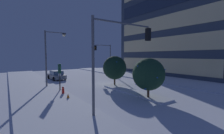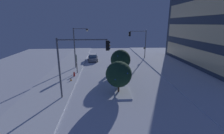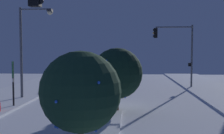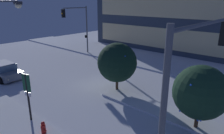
{
  "view_description": "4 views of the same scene",
  "coord_description": "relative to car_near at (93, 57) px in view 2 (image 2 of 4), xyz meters",
  "views": [
    {
      "loc": [
        17.95,
        -11.75,
        4.03
      ],
      "look_at": [
        3.4,
        -1.71,
        2.72
      ],
      "focal_mm": 24.61,
      "sensor_mm": 36.0,
      "label": 1
    },
    {
      "loc": [
        24.98,
        -2.75,
        7.89
      ],
      "look_at": [
        3.63,
        -1.37,
        1.88
      ],
      "focal_mm": 24.89,
      "sensor_mm": 36.0,
      "label": 2
    },
    {
      "loc": [
        17.99,
        0.89,
        3.8
      ],
      "look_at": [
        1.48,
        -0.19,
        2.81
      ],
      "focal_mm": 43.5,
      "sensor_mm": 36.0,
      "label": 3
    },
    {
      "loc": [
        11.5,
        -11.77,
        7.03
      ],
      "look_at": [
        1.12,
        -0.2,
        2.07
      ],
      "focal_mm": 33.14,
      "sensor_mm": 36.0,
      "label": 4
    }
  ],
  "objects": [
    {
      "name": "parking_info_sign",
      "position": [
        9.2,
        -2.06,
        1.28
      ],
      "size": [
        0.54,
        0.21,
        3.1
      ],
      "rotation": [
        0.0,
        0.0,
        1.85
      ],
      "color": "black",
      "rests_on": "ground"
    },
    {
      "name": "fire_hydrant",
      "position": [
        10.95,
        -2.24,
        -0.31
      ],
      "size": [
        0.48,
        0.26,
        0.84
      ],
      "color": "red",
      "rests_on": "ground"
    },
    {
      "name": "curb_strip_near",
      "position": [
        8.71,
        -4.2,
        -0.64
      ],
      "size": [
        52.0,
        5.2,
        0.14
      ],
      "primitive_type": "cube",
      "color": "silver",
      "rests_on": "ground"
    },
    {
      "name": "decorated_tree_median",
      "position": [
        16.93,
        3.9,
        1.59
      ],
      "size": [
        3.01,
        3.01,
        3.81
      ],
      "color": "#473323",
      "rests_on": "ground"
    },
    {
      "name": "ground",
      "position": [
        8.71,
        4.81,
        -0.71
      ],
      "size": [
        52.0,
        52.0,
        0.0
      ],
      "primitive_type": "plane",
      "color": "silver"
    },
    {
      "name": "curb_strip_far",
      "position": [
        8.71,
        13.82,
        -0.64
      ],
      "size": [
        52.0,
        5.2,
        0.14
      ],
      "primitive_type": "cube",
      "color": "silver",
      "rests_on": "ground"
    },
    {
      "name": "car_near",
      "position": [
        0.0,
        0.0,
        0.0
      ],
      "size": [
        4.61,
        2.24,
        1.49
      ],
      "rotation": [
        0.0,
        0.0,
        0.05
      ],
      "color": "slate",
      "rests_on": "ground"
    },
    {
      "name": "median_strip",
      "position": [
        14.35,
        4.33,
        -0.64
      ],
      "size": [
        9.0,
        1.8,
        0.14
      ],
      "primitive_type": "cube",
      "color": "silver",
      "rests_on": "ground"
    },
    {
      "name": "traffic_light_corner_far_left",
      "position": [
        -1.45,
        10.53,
        3.66
      ],
      "size": [
        0.32,
        4.07,
        6.43
      ],
      "rotation": [
        0.0,
        0.0,
        -1.57
      ],
      "color": "#565960",
      "rests_on": "ground"
    },
    {
      "name": "traffic_light_corner_near_right",
      "position": [
        17.96,
        -0.31,
        3.89
      ],
      "size": [
        0.32,
        5.39,
        6.54
      ],
      "rotation": [
        0.0,
        0.0,
        1.57
      ],
      "color": "#565960",
      "rests_on": "ground"
    },
    {
      "name": "street_lamp_arched",
      "position": [
        5.95,
        -2.07,
        3.99
      ],
      "size": [
        0.56,
        2.67,
        7.17
      ],
      "rotation": [
        0.0,
        0.0,
        1.56
      ],
      "color": "#565960",
      "rests_on": "ground"
    },
    {
      "name": "office_tower_secondary",
      "position": [
        -1.03,
        25.35,
        5.3
      ],
      "size": [
        11.15,
        8.73,
        12.03
      ],
      "color": "#424C5B",
      "rests_on": "ground"
    },
    {
      "name": "decorated_tree_left_of_median",
      "position": [
        10.09,
        4.92,
        1.71
      ],
      "size": [
        3.13,
        3.13,
        3.99
      ],
      "color": "#473323",
      "rests_on": "ground"
    },
    {
      "name": "construction_cone",
      "position": [
        12.89,
        -2.38,
        -0.44
      ],
      "size": [
        0.36,
        0.36,
        0.55
      ],
      "primitive_type": "cone",
      "color": "orange",
      "rests_on": "ground"
    }
  ]
}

